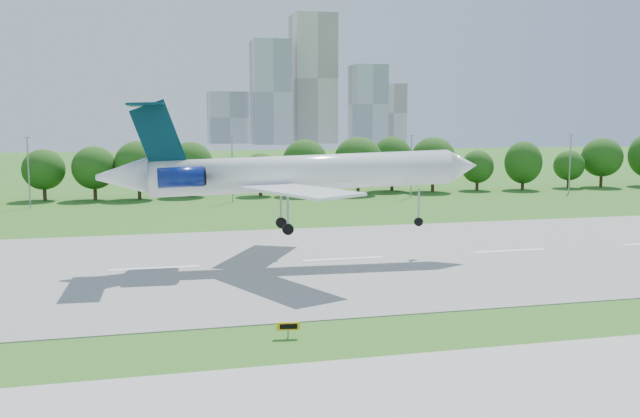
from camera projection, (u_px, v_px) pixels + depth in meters
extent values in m
plane|color=#2E651A|center=(162.00, 343.00, 48.86)|extent=(600.00, 600.00, 0.00)
cube|color=gray|center=(155.00, 269.00, 72.93)|extent=(400.00, 45.00, 0.08)
cylinder|color=#382314|center=(38.00, 192.00, 132.41)|extent=(0.70, 0.70, 3.60)
sphere|color=#1B4411|center=(37.00, 168.00, 131.86)|extent=(8.40, 8.40, 8.40)
cylinder|color=#382314|center=(251.00, 187.00, 142.00)|extent=(0.70, 0.70, 3.60)
sphere|color=#1B4411|center=(251.00, 165.00, 141.44)|extent=(8.40, 8.40, 8.40)
cylinder|color=#382314|center=(438.00, 183.00, 151.59)|extent=(0.70, 0.70, 3.60)
sphere|color=#1B4411|center=(438.00, 162.00, 151.03)|extent=(8.40, 8.40, 8.40)
cylinder|color=#382314|center=(602.00, 179.00, 161.17)|extent=(0.70, 0.70, 3.60)
sphere|color=#1B4411|center=(603.00, 159.00, 160.62)|extent=(8.40, 8.40, 8.40)
cylinder|color=gray|center=(29.00, 173.00, 122.25)|extent=(0.24, 0.24, 12.00)
cube|color=gray|center=(27.00, 138.00, 121.49)|extent=(0.90, 0.25, 0.18)
cylinder|color=gray|center=(232.00, 170.00, 130.64)|extent=(0.24, 0.24, 12.00)
cube|color=gray|center=(232.00, 136.00, 129.88)|extent=(0.90, 0.25, 0.18)
cylinder|color=gray|center=(411.00, 167.00, 139.03)|extent=(0.24, 0.24, 12.00)
cube|color=gray|center=(412.00, 135.00, 138.27)|extent=(0.90, 0.25, 0.18)
cylinder|color=gray|center=(570.00, 164.00, 147.42)|extent=(0.24, 0.24, 12.00)
cube|color=gray|center=(571.00, 134.00, 146.66)|extent=(0.90, 0.25, 0.18)
cube|color=#B2B2B7|center=(270.00, 93.00, 428.76)|extent=(22.00, 22.00, 62.00)
cube|color=beige|center=(313.00, 79.00, 449.26)|extent=(26.00, 26.00, 80.00)
cube|color=#B2B2B7|center=(368.00, 105.00, 439.21)|extent=(20.00, 20.00, 48.00)
cube|color=beige|center=(389.00, 113.00, 469.42)|extent=(18.00, 18.00, 38.00)
cube|color=#B2B2B7|center=(228.00, 118.00, 449.20)|extent=(24.00, 24.00, 32.00)
cylinder|color=white|center=(304.00, 173.00, 75.48)|extent=(32.38, 5.09, 4.64)
cone|color=white|center=(462.00, 166.00, 78.97)|extent=(3.69, 3.90, 3.84)
cone|color=white|center=(122.00, 176.00, 71.78)|extent=(5.40, 3.97, 3.89)
cube|color=white|center=(298.00, 191.00, 67.95)|extent=(10.31, 14.93, 0.42)
cube|color=white|center=(276.00, 178.00, 82.53)|extent=(11.17, 14.84, 0.42)
cube|color=#052C3B|center=(158.00, 135.00, 71.98)|extent=(5.61, 0.77, 7.28)
cube|color=#052C3B|center=(146.00, 105.00, 71.38)|extent=(3.86, 10.32, 0.33)
cylinder|color=navy|center=(181.00, 177.00, 70.22)|extent=(4.64, 2.22, 2.16)
cylinder|color=navy|center=(180.00, 173.00, 75.63)|extent=(4.64, 2.22, 2.16)
cylinder|color=gray|center=(419.00, 205.00, 78.52)|extent=(0.21, 0.21, 3.75)
cylinder|color=black|center=(418.00, 222.00, 78.76)|extent=(0.98, 0.36, 0.96)
cylinder|color=gray|center=(288.00, 211.00, 73.24)|extent=(0.26, 0.26, 3.75)
cylinder|color=black|center=(288.00, 229.00, 73.47)|extent=(1.20, 0.53, 1.18)
cylinder|color=gray|center=(281.00, 206.00, 77.82)|extent=(0.26, 0.26, 3.75)
cylinder|color=black|center=(281.00, 223.00, 78.06)|extent=(1.20, 0.53, 1.18)
cube|color=gray|center=(288.00, 333.00, 49.85)|extent=(0.12, 0.12, 0.72)
cube|color=#F7B00D|center=(288.00, 326.00, 49.78)|extent=(1.66, 0.41, 0.57)
cube|color=black|center=(288.00, 327.00, 49.67)|extent=(1.23, 0.19, 0.36)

